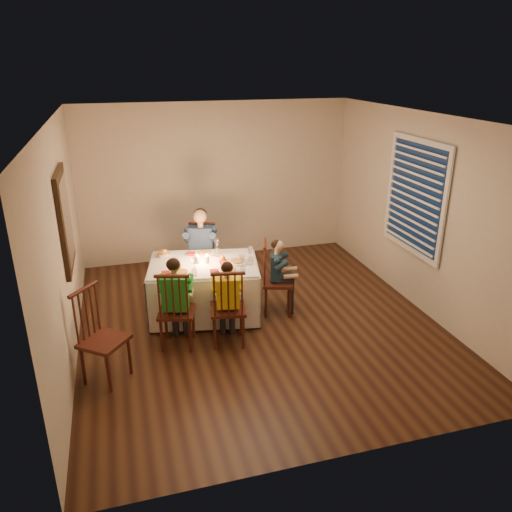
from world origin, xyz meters
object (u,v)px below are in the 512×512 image
object	(u,v)px
child_teal	(277,311)
serving_bowl	(163,254)
child_green	(179,345)
chair_adult	(203,290)
chair_extra	(109,379)
adult	(203,290)
chair_near_left	(179,345)
dining_table	(204,278)
chair_near_right	(229,342)
chair_end	(277,311)
child_yellow	(229,342)

from	to	relation	value
child_teal	serving_bowl	world-z (taller)	serving_bowl
child_teal	serving_bowl	size ratio (longest dim) A/B	5.23
child_green	child_teal	world-z (taller)	child_green
chair_adult	child_green	world-z (taller)	child_green
chair_extra	adult	bearing A→B (deg)	3.09
chair_near_left	child_green	bearing A→B (deg)	-0.00
child_teal	dining_table	bearing A→B (deg)	94.71
dining_table	chair_adult	distance (m)	0.91
chair_near_left	serving_bowl	distance (m)	1.33
dining_table	child_green	distance (m)	0.99
chair_near_left	chair_near_right	distance (m)	0.60
adult	child_green	size ratio (longest dim) A/B	1.10
chair_extra	chair_near_right	bearing A→B (deg)	-36.17
chair_end	serving_bowl	size ratio (longest dim) A/B	5.09
chair_extra	child_green	distance (m)	0.95
dining_table	chair_adult	bearing A→B (deg)	92.79
dining_table	chair_near_left	bearing A→B (deg)	-112.34
chair_near_left	child_teal	world-z (taller)	child_teal
child_yellow	adult	bearing A→B (deg)	-78.97
child_yellow	child_teal	size ratio (longest dim) A/B	1.03
serving_bowl	dining_table	bearing A→B (deg)	-39.72
dining_table	chair_near_right	size ratio (longest dim) A/B	1.57
chair_end	chair_extra	world-z (taller)	chair_extra
chair_adult	chair_end	distance (m)	1.28
chair_adult	child_green	distance (m)	1.54
child_green	child_yellow	size ratio (longest dim) A/B	1.07
adult	child_green	bearing A→B (deg)	-94.24
child_teal	child_green	bearing A→B (deg)	126.21
chair_near_left	dining_table	bearing A→B (deg)	-107.53
chair_near_right	child_green	distance (m)	0.60
child_teal	chair_extra	bearing A→B (deg)	130.59
chair_near_left	serving_bowl	xyz separation A→B (m)	(-0.02, 1.09, 0.76)
chair_near_left	chair_end	size ratio (longest dim) A/B	1.00
chair_near_right	child_yellow	size ratio (longest dim) A/B	0.94
chair_near_right	adult	bearing A→B (deg)	-78.97
dining_table	chair_near_right	distance (m)	0.97
chair_near_left	child_yellow	bearing A→B (deg)	-174.08
dining_table	child_yellow	bearing A→B (deg)	-69.40
adult	child_yellow	bearing A→B (deg)	-71.59
chair_near_right	child_teal	xyz separation A→B (m)	(0.82, 0.59, 0.00)
dining_table	child_teal	bearing A→B (deg)	-1.83
dining_table	chair_near_left	xyz separation A→B (m)	(-0.45, -0.70, -0.53)
chair_end	adult	size ratio (longest dim) A/B	0.80
child_green	child_yellow	distance (m)	0.60
child_teal	serving_bowl	xyz separation A→B (m)	(-1.43, 0.60, 0.76)
chair_adult	chair_near_left	bearing A→B (deg)	-94.24
chair_near_left	chair_extra	size ratio (longest dim) A/B	0.95
chair_adult	child_green	bearing A→B (deg)	-94.24
chair_end	adult	distance (m)	1.28
chair_near_right	child_teal	size ratio (longest dim) A/B	0.97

